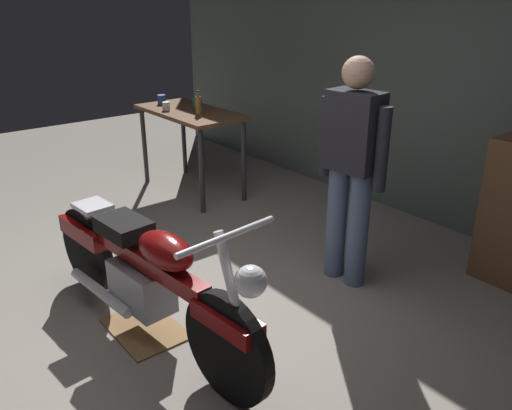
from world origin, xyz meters
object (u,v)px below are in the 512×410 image
Objects in this scene: mug_green_speckled at (196,101)px; mug_white_ceramic at (166,106)px; person_standing at (352,164)px; mug_blue_enamel at (162,99)px; bottle at (199,105)px; motorcycle at (146,274)px.

mug_green_speckled is 0.37m from mug_white_ceramic.
person_standing reaches higher than mug_green_speckled.
bottle reaches higher than mug_blue_enamel.
mug_green_speckled is at bearing 135.69° from motorcycle.
mug_white_ceramic is at bearing -90.57° from mug_green_speckled.
person_standing is (0.28, 1.52, 0.48)m from motorcycle.
mug_green_speckled is 0.48× the size of bottle.
mug_white_ceramic is (-2.51, -0.06, 0.02)m from person_standing.
bottle is at bearing -6.84° from person_standing.
mug_white_ceramic is (-0.00, -0.37, -0.01)m from mug_green_speckled.
person_standing is at bearing 1.35° from mug_white_ceramic.
mug_blue_enamel reaches higher than mug_white_ceramic.
motorcycle is 2.71m from mug_white_ceramic.
mug_blue_enamel is at bearing -5.53° from person_standing.
person_standing is at bearing -7.06° from mug_green_speckled.
person_standing is 2.53m from mug_green_speckled.
person_standing reaches higher than mug_white_ceramic.
motorcycle is at bearing -41.06° from bottle.
mug_green_speckled is 0.41m from mug_blue_enamel.
mug_blue_enamel is (-2.83, 0.07, 0.03)m from person_standing.
bottle is (-2.13, 0.10, 0.07)m from person_standing.
motorcycle is 18.79× the size of mug_green_speckled.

